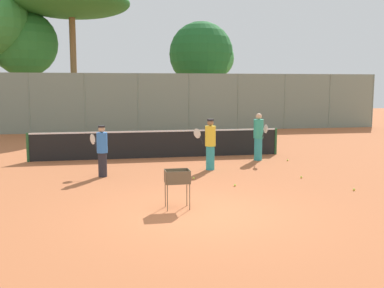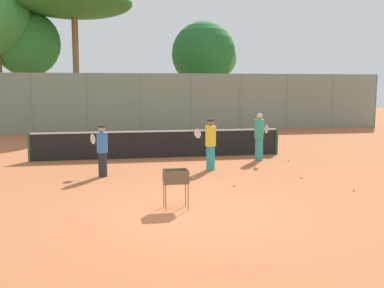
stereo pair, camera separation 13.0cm
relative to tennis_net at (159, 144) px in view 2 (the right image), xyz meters
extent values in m
plane|color=#B26038|center=(0.00, -7.82, -0.56)|extent=(80.00, 80.00, 0.00)
cylinder|color=#26592D|center=(-4.83, 0.00, -0.02)|extent=(0.10, 0.10, 1.07)
cylinder|color=#26592D|center=(4.83, 0.00, -0.02)|extent=(0.10, 0.10, 1.07)
cube|color=black|center=(0.00, 0.00, -0.05)|extent=(9.66, 0.01, 1.01)
cube|color=white|center=(0.00, 0.00, 0.48)|extent=(9.66, 0.02, 0.06)
cylinder|color=gray|center=(-6.27, 10.08, 1.20)|extent=(0.08, 0.08, 3.52)
cylinder|color=gray|center=(-3.14, 10.08, 1.20)|extent=(0.08, 0.08, 3.52)
cylinder|color=gray|center=(0.00, 10.08, 1.20)|extent=(0.08, 0.08, 3.52)
cylinder|color=gray|center=(3.14, 10.08, 1.20)|extent=(0.08, 0.08, 3.52)
cylinder|color=gray|center=(6.27, 10.08, 1.20)|extent=(0.08, 0.08, 3.52)
cylinder|color=gray|center=(9.41, 10.08, 1.20)|extent=(0.08, 0.08, 3.52)
cylinder|color=gray|center=(12.55, 10.08, 1.20)|extent=(0.08, 0.08, 3.52)
cylinder|color=gray|center=(15.68, 10.08, 1.20)|extent=(0.08, 0.08, 3.52)
cube|color=gray|center=(0.00, 10.08, 1.20)|extent=(31.37, 0.01, 3.52)
cylinder|color=brown|center=(4.72, 13.93, 1.26)|extent=(0.43, 0.43, 3.63)
sphere|color=#1E6028|center=(4.72, 13.93, 4.41)|extent=(4.46, 4.46, 4.46)
cylinder|color=brown|center=(-6.86, 13.10, 1.53)|extent=(0.26, 0.26, 4.18)
sphere|color=#28722D|center=(-6.86, 13.10, 4.87)|extent=(4.14, 4.14, 4.14)
cylinder|color=brown|center=(5.62, 13.68, 1.37)|extent=(0.45, 0.45, 3.85)
sphere|color=#388E42|center=(5.62, 13.68, 4.11)|extent=(2.72, 2.72, 2.72)
cylinder|color=brown|center=(-3.85, 12.34, 2.93)|extent=(0.39, 0.39, 6.97)
ellipsoid|color=#28722D|center=(-3.85, 12.34, 7.32)|extent=(7.23, 7.23, 1.81)
cylinder|color=teal|center=(3.62, -1.29, -0.14)|extent=(0.30, 0.30, 0.84)
cylinder|color=teal|center=(3.62, -1.29, 0.63)|extent=(0.37, 0.37, 0.70)
sphere|color=#DBB28C|center=(3.62, -1.29, 1.10)|extent=(0.23, 0.23, 0.23)
cylinder|color=black|center=(3.68, -1.65, 0.46)|extent=(0.05, 0.15, 0.27)
ellipsoid|color=silver|center=(3.71, -1.83, 0.68)|extent=(0.09, 0.40, 0.43)
cylinder|color=#26262D|center=(-2.12, -3.29, -0.18)|extent=(0.27, 0.27, 0.75)
cylinder|color=blue|center=(-2.12, -3.29, 0.50)|extent=(0.33, 0.33, 0.62)
sphere|color=tan|center=(-2.12, -3.29, 0.92)|extent=(0.20, 0.20, 0.20)
cylinder|color=black|center=(-2.12, -3.29, 1.00)|extent=(0.21, 0.21, 0.05)
cylinder|color=black|center=(-2.32, -3.01, 0.35)|extent=(0.11, 0.14, 0.27)
ellipsoid|color=silver|center=(-2.41, -2.87, 0.57)|extent=(0.25, 0.35, 0.43)
cylinder|color=teal|center=(1.41, -2.82, -0.16)|extent=(0.28, 0.28, 0.80)
cylinder|color=yellow|center=(1.41, -2.82, 0.58)|extent=(0.35, 0.35, 0.67)
sphere|color=#8C6647|center=(1.41, -2.82, 1.02)|extent=(0.22, 0.22, 0.22)
cylinder|color=black|center=(1.41, -2.82, 1.12)|extent=(0.23, 0.23, 0.05)
cylinder|color=black|center=(1.16, -2.56, 0.41)|extent=(0.12, 0.13, 0.27)
ellipsoid|color=silver|center=(1.04, -2.44, 0.63)|extent=(0.29, 0.31, 0.43)
cylinder|color=brown|center=(-0.69, -7.47, -0.26)|extent=(0.02, 0.02, 0.60)
cylinder|color=brown|center=(-0.18, -7.47, -0.26)|extent=(0.02, 0.02, 0.60)
cylinder|color=brown|center=(-0.69, -7.11, -0.26)|extent=(0.02, 0.02, 0.60)
cylinder|color=brown|center=(-0.18, -7.11, -0.26)|extent=(0.02, 0.02, 0.60)
cube|color=brown|center=(-0.44, -7.29, 0.05)|extent=(0.55, 0.40, 0.01)
cube|color=brown|center=(-0.44, -7.49, 0.19)|extent=(0.55, 0.01, 0.30)
cube|color=brown|center=(-0.44, -7.09, 0.19)|extent=(0.55, 0.01, 0.30)
cube|color=brown|center=(-0.71, -7.29, 0.19)|extent=(0.01, 0.40, 0.30)
cube|color=brown|center=(-0.16, -7.29, 0.19)|extent=(0.01, 0.40, 0.30)
sphere|color=#D1E54C|center=(-0.43, -7.39, 0.09)|extent=(0.07, 0.07, 0.07)
sphere|color=#D1E54C|center=(-0.49, -7.37, 0.09)|extent=(0.07, 0.07, 0.07)
sphere|color=#D1E54C|center=(-0.62, -7.18, 0.14)|extent=(0.07, 0.07, 0.07)
sphere|color=#D1E54C|center=(-0.35, -7.28, 0.14)|extent=(0.07, 0.07, 0.07)
sphere|color=#D1E54C|center=(-0.38, -7.40, 0.09)|extent=(0.07, 0.07, 0.07)
sphere|color=#D1E54C|center=(-0.43, -7.25, 0.09)|extent=(0.07, 0.07, 0.07)
sphere|color=#D1E54C|center=(-0.52, -7.31, 0.09)|extent=(0.07, 0.07, 0.07)
sphere|color=#D1E54C|center=(-0.36, -7.33, 0.14)|extent=(0.07, 0.07, 0.07)
sphere|color=#D1E54C|center=(3.82, -4.68, -0.53)|extent=(0.07, 0.07, 0.07)
sphere|color=#D1E54C|center=(1.51, -5.37, -0.53)|extent=(0.07, 0.07, 0.07)
sphere|color=#D1E54C|center=(0.57, -4.19, -0.53)|extent=(0.07, 0.07, 0.07)
sphere|color=#D1E54C|center=(4.50, -6.49, -0.53)|extent=(0.07, 0.07, 0.07)
sphere|color=#D1E54C|center=(4.65, -1.69, -0.53)|extent=(0.07, 0.07, 0.07)
cube|color=#B2B7BC|center=(-2.53, 12.13, -0.11)|extent=(4.20, 1.70, 0.90)
cube|color=#33383D|center=(-2.73, 12.13, 0.69)|extent=(2.20, 1.50, 0.70)
camera|label=1|loc=(-2.04, -17.21, 2.26)|focal=42.00mm
camera|label=2|loc=(-1.91, -17.24, 2.26)|focal=42.00mm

